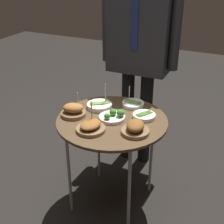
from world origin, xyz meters
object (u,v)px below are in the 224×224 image
object	(u,v)px
bowl_asparagus_front_right	(144,116)
bowl_roast_front_left	(135,128)
bowl_asparagus_far_rim	(99,105)
bowl_roast_back_left	(91,127)
bowl_broccoli_mid_left	(113,116)
waiter_figure	(139,42)
serving_cart	(112,125)
bowl_asparagus_mid_right	(133,104)
bowl_roast_center	(73,110)

from	to	relation	value
bowl_asparagus_front_right	bowl_roast_front_left	xyz separation A→B (m)	(0.02, -0.20, 0.02)
bowl_asparagus_far_rim	bowl_roast_back_left	world-z (taller)	bowl_roast_back_left
bowl_broccoli_mid_left	bowl_roast_back_left	distance (m)	0.19
bowl_asparagus_far_rim	waiter_figure	size ratio (longest dim) A/B	0.10
serving_cart	bowl_asparagus_front_right	size ratio (longest dim) A/B	4.85
bowl_asparagus_mid_right	bowl_roast_back_left	bearing A→B (deg)	-103.84
bowl_roast_back_left	bowl_roast_center	world-z (taller)	bowl_roast_back_left
bowl_roast_back_left	bowl_roast_front_left	distance (m)	0.26
serving_cart	bowl_asparagus_front_right	bearing A→B (deg)	30.54
serving_cart	bowl_asparagus_mid_right	xyz separation A→B (m)	(0.05, 0.23, 0.06)
bowl_roast_back_left	bowl_asparagus_front_right	size ratio (longest dim) A/B	1.20
bowl_roast_center	serving_cart	bearing A→B (deg)	13.11
bowl_asparagus_front_right	bowl_asparagus_far_rim	bearing A→B (deg)	178.50
bowl_broccoli_mid_left	bowl_roast_center	distance (m)	0.26
bowl_broccoli_mid_left	waiter_figure	distance (m)	0.65
bowl_asparagus_far_rim	waiter_figure	bearing A→B (deg)	77.47
bowl_asparagus_front_right	serving_cart	bearing A→B (deg)	-149.46
bowl_asparagus_front_right	bowl_roast_front_left	size ratio (longest dim) A/B	0.88
serving_cart	waiter_figure	bearing A→B (deg)	94.36
bowl_roast_back_left	bowl_roast_center	xyz separation A→B (m)	(-0.19, 0.12, 0.01)
bowl_asparagus_far_rim	waiter_figure	distance (m)	0.57
bowl_roast_center	bowl_asparagus_far_rim	bearing A→B (deg)	59.16
bowl_asparagus_far_rim	bowl_broccoli_mid_left	distance (m)	0.19
bowl_asparagus_mid_right	waiter_figure	world-z (taller)	waiter_figure
serving_cart	bowl_asparagus_far_rim	size ratio (longest dim) A/B	4.16
serving_cart	bowl_roast_back_left	bearing A→B (deg)	-106.59
bowl_broccoli_mid_left	bowl_roast_back_left	size ratio (longest dim) A/B	0.96
bowl_asparagus_far_rim	bowl_asparagus_front_right	xyz separation A→B (m)	(0.32, -0.01, -0.00)
serving_cart	bowl_broccoli_mid_left	distance (m)	0.06
bowl_roast_center	waiter_figure	distance (m)	0.72
bowl_roast_front_left	waiter_figure	xyz separation A→B (m)	(-0.23, 0.66, 0.32)
bowl_asparagus_mid_right	bowl_broccoli_mid_left	xyz separation A→B (m)	(-0.04, -0.23, 0.01)
bowl_roast_back_left	bowl_asparagus_far_rim	bearing A→B (deg)	107.29
bowl_roast_back_left	bowl_roast_front_left	world-z (taller)	bowl_roast_back_left
serving_cart	waiter_figure	distance (m)	0.69
bowl_asparagus_mid_right	bowl_asparagus_front_right	size ratio (longest dim) A/B	1.05
bowl_broccoli_mid_left	bowl_roast_center	xyz separation A→B (m)	(-0.25, -0.06, 0.01)
bowl_asparagus_far_rim	bowl_broccoli_mid_left	bearing A→B (deg)	-35.55
serving_cart	bowl_asparagus_mid_right	bearing A→B (deg)	78.31
bowl_asparagus_far_rim	bowl_roast_back_left	distance (m)	0.30
bowl_asparagus_mid_right	bowl_roast_front_left	world-z (taller)	bowl_asparagus_mid_right
bowl_asparagus_far_rim	bowl_roast_front_left	xyz separation A→B (m)	(0.33, -0.21, 0.02)
bowl_roast_back_left	bowl_roast_front_left	size ratio (longest dim) A/B	1.05
bowl_asparagus_far_rim	bowl_broccoli_mid_left	size ratio (longest dim) A/B	1.01
serving_cart	bowl_broccoli_mid_left	world-z (taller)	bowl_broccoli_mid_left
bowl_broccoli_mid_left	bowl_asparagus_front_right	xyz separation A→B (m)	(0.17, 0.10, -0.01)
bowl_roast_front_left	bowl_broccoli_mid_left	bearing A→B (deg)	151.74
bowl_asparagus_mid_right	bowl_roast_center	world-z (taller)	bowl_roast_center
bowl_roast_back_left	bowl_roast_front_left	bearing A→B (deg)	18.83
bowl_roast_front_left	bowl_asparagus_far_rim	bearing A→B (deg)	148.32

